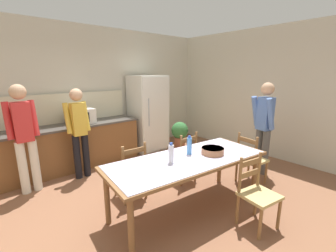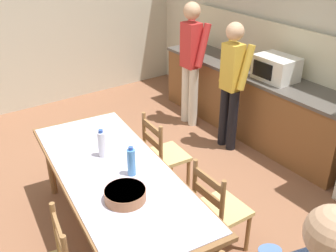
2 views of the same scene
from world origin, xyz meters
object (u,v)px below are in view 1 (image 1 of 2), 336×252
Objects in this scene: chair_side_far_right at (183,157)px; chair_side_near_right at (257,193)px; chair_head_end at (251,159)px; person_by_table at (264,124)px; bottle_off_centre at (189,146)px; chair_side_far_left at (131,171)px; refrigerator at (148,113)px; microwave at (81,116)px; bottle_near_centre at (171,154)px; person_at_sink at (24,134)px; person_at_counter at (79,129)px; serving_bowl at (213,150)px; potted_plant at (180,133)px; dining_table at (188,163)px.

chair_side_far_right and chair_side_near_right have the same top height.
person_by_table is (0.56, 0.10, 0.54)m from chair_head_end.
bottle_off_centre is 1.00m from chair_side_far_left.
refrigerator is 1.06× the size of person_by_table.
microwave is 2.53m from bottle_near_centre.
chair_side_far_left is 0.52× the size of person_at_sink.
person_at_sink is 1.00× the size of person_by_table.
chair_side_far_left is 1.00× the size of chair_head_end.
refrigerator is 1.97m from person_at_counter.
serving_bowl is at bearing -12.03° from bottle_near_centre.
potted_plant is at bearing -72.59° from person_by_table.
potted_plant is (-0.11, 2.16, -0.59)m from person_by_table.
bottle_off_centre is at bearing 118.10° from chair_side_near_right.
dining_table is at bearing -114.97° from refrigerator.
person_by_table reaches higher than chair_side_far_right.
bottle_near_centre is 0.16× the size of person_by_table.
chair_head_end is (0.24, -2.68, -0.48)m from refrigerator.
potted_plant is (1.74, 2.00, -0.52)m from bottle_off_centre.
refrigerator is 3.69× the size of microwave.
bottle_off_centre is at bearing 132.82° from chair_side_far_left.
microwave is at bearing -65.06° from person_at_sink.
refrigerator is 2.79m from dining_table.
chair_side_far_right is at bearing -122.34° from person_at_sink.
chair_side_near_right is (-0.17, -1.48, 0.00)m from chair_side_far_right.
dining_table is 0.35m from bottle_near_centre.
refrigerator reaches higher than dining_table.
person_by_table is at bearing 164.99° from chair_side_far_left.
bottle_near_centre is at bearing -170.42° from bottle_off_centre.
bottle_near_centre is 0.84× the size of serving_bowl.
chair_head_end is (1.03, -0.05, -0.39)m from serving_bowl.
chair_head_end is (1.84, -0.95, 0.00)m from chair_side_far_left.
dining_table is at bearing 50.23° from chair_side_far_right.
bottle_off_centre is 0.30× the size of chair_head_end.
person_at_sink is (-1.07, -0.50, -0.07)m from microwave.
refrigerator reaches higher than bottle_off_centre.
refrigerator is 2.78m from person_at_sink.
serving_bowl is 0.91m from chair_side_far_right.
dining_table is at bearing 91.41° from chair_head_end.
refrigerator is 2.77× the size of potted_plant.
chair_side_far_left is 0.52× the size of person_by_table.
microwave is 2.81m from serving_bowl.
refrigerator is at bearing -106.49° from chair_side_far_right.
dining_table is at bearing -142.61° from person_at_sink.
chair_side_far_left is (-1.01, 0.11, 0.00)m from chair_side_far_right.
person_at_counter is (-1.90, -0.50, 0.00)m from refrigerator.
microwave is (-1.67, 0.02, 0.13)m from refrigerator.
chair_head_end is 3.74m from person_at_sink.
refrigerator is at bearing -58.33° from person_by_table.
refrigerator reaches higher than chair_head_end.
dining_table is 0.94m from chair_side_far_right.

